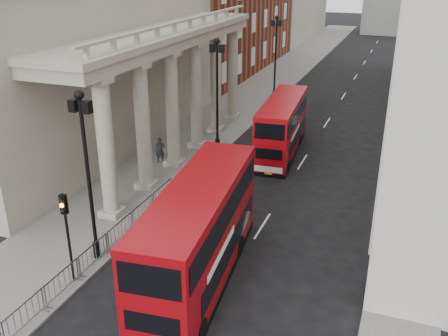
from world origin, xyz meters
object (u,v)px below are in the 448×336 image
at_px(lamp_post_north, 276,52).
at_px(pedestrian_b, 144,144).
at_px(traffic_light, 66,222).
at_px(pedestrian_c, 174,151).
at_px(lamp_post_south, 87,166).
at_px(pedestrian_a, 160,150).
at_px(lamp_post_mid, 217,87).
at_px(bus_near, 199,233).
at_px(bus_far, 282,126).

xyz_separation_m(lamp_post_north, pedestrian_b, (-4.57, -19.17, -3.86)).
height_order(traffic_light, pedestrian_c, traffic_light).
relative_size(lamp_post_south, pedestrian_a, 4.53).
distance_m(lamp_post_south, pedestrian_a, 12.95).
distance_m(lamp_post_mid, bus_near, 16.90).
relative_size(lamp_post_south, lamp_post_mid, 1.00).
xyz_separation_m(traffic_light, pedestrian_a, (-2.91, 14.06, -2.07)).
xyz_separation_m(lamp_post_south, bus_near, (5.39, 0.18, -2.45)).
distance_m(bus_near, bus_far, 17.04).
xyz_separation_m(bus_near, pedestrian_a, (-8.20, 11.86, -1.43)).
relative_size(bus_far, pedestrian_a, 5.29).
bearing_deg(lamp_post_south, lamp_post_mid, 90.00).
height_order(lamp_post_mid, bus_near, lamp_post_mid).
bearing_deg(pedestrian_c, lamp_post_mid, 66.04).
bearing_deg(bus_near, pedestrian_c, 115.08).
bearing_deg(traffic_light, pedestrian_b, 107.45).
distance_m(lamp_post_north, traffic_light, 34.07).
distance_m(lamp_post_mid, pedestrian_a, 6.21).
relative_size(lamp_post_mid, lamp_post_north, 1.00).
bearing_deg(lamp_post_mid, traffic_light, -89.68).
distance_m(traffic_light, bus_far, 19.77).
distance_m(bus_far, pedestrian_b, 10.28).
bearing_deg(lamp_post_south, pedestrian_c, 98.54).
distance_m(lamp_post_north, bus_near, 32.37).
xyz_separation_m(lamp_post_south, traffic_light, (0.10, -2.02, -1.80)).
xyz_separation_m(lamp_post_mid, bus_far, (4.68, 1.19, -2.75)).
bearing_deg(lamp_post_north, pedestrian_b, -103.40).
relative_size(lamp_post_mid, bus_far, 0.86).
xyz_separation_m(bus_far, pedestrian_a, (-7.48, -5.15, -1.12)).
bearing_deg(lamp_post_north, bus_near, -80.39).
xyz_separation_m(lamp_post_mid, bus_near, (5.39, -15.82, -2.45)).
relative_size(bus_near, bus_far, 1.15).
xyz_separation_m(lamp_post_south, pedestrian_b, (-4.57, 12.83, -3.86)).
distance_m(lamp_post_north, pedestrian_b, 20.08).
height_order(bus_far, pedestrian_c, bus_far).
xyz_separation_m(lamp_post_north, pedestrian_c, (-1.84, -19.79, -3.85)).
relative_size(lamp_post_south, lamp_post_north, 1.00).
bearing_deg(lamp_post_south, bus_near, 1.86).
relative_size(traffic_light, pedestrian_c, 2.28).
bearing_deg(bus_far, pedestrian_a, -149.94).
bearing_deg(pedestrian_a, bus_near, -73.24).
bearing_deg(lamp_post_north, lamp_post_south, -90.00).
xyz_separation_m(lamp_post_south, lamp_post_mid, (0.00, 16.00, 0.00)).
xyz_separation_m(bus_near, pedestrian_c, (-7.22, 12.04, -1.40)).
bearing_deg(pedestrian_b, traffic_light, 87.42).
xyz_separation_m(lamp_post_mid, pedestrian_b, (-4.57, -3.17, -3.86)).
bearing_deg(pedestrian_a, lamp_post_north, 64.11).
relative_size(bus_far, pedestrian_c, 5.15).
bearing_deg(lamp_post_south, bus_far, 74.79).
relative_size(lamp_post_mid, pedestrian_a, 4.53).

